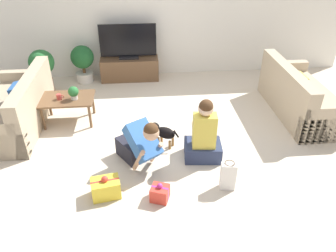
% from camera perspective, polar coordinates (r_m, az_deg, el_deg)
% --- Properties ---
extents(ground_plane, '(16.00, 16.00, 0.00)m').
position_cam_1_polar(ground_plane, '(5.25, -0.38, -1.88)').
color(ground_plane, beige).
extents(wall_back, '(8.40, 0.06, 2.60)m').
position_cam_1_polar(wall_back, '(7.16, -2.32, 18.90)').
color(wall_back, white).
rests_on(wall_back, ground_plane).
extents(sofa_left, '(0.88, 1.95, 0.86)m').
position_cam_1_polar(sofa_left, '(5.92, -24.81, 2.55)').
color(sofa_left, tan).
rests_on(sofa_left, ground_plane).
extents(sofa_right, '(0.88, 1.95, 0.86)m').
position_cam_1_polar(sofa_right, '(6.21, 21.91, 4.61)').
color(sofa_right, tan).
rests_on(sofa_right, ground_plane).
extents(coffee_table, '(0.87, 0.61, 0.44)m').
position_cam_1_polar(coffee_table, '(5.72, -17.13, 4.23)').
color(coffee_table, brown).
rests_on(coffee_table, ground_plane).
extents(tv_console, '(1.22, 0.44, 0.47)m').
position_cam_1_polar(tv_console, '(7.20, -6.68, 9.89)').
color(tv_console, brown).
rests_on(tv_console, ground_plane).
extents(tv, '(1.16, 0.20, 0.72)m').
position_cam_1_polar(tv, '(7.01, -6.97, 14.11)').
color(tv, black).
rests_on(tv, tv_console).
extents(potted_plant_back_left, '(0.47, 0.47, 0.78)m').
position_cam_1_polar(potted_plant_back_left, '(7.17, -14.62, 10.89)').
color(potted_plant_back_left, beige).
rests_on(potted_plant_back_left, ground_plane).
extents(potted_plant_corner_left, '(0.49, 0.49, 0.86)m').
position_cam_1_polar(potted_plant_corner_left, '(6.94, -21.06, 9.70)').
color(potted_plant_corner_left, '#A36042').
rests_on(potted_plant_corner_left, ground_plane).
extents(person_kneeling, '(0.69, 0.83, 0.82)m').
position_cam_1_polar(person_kneeling, '(4.48, -4.96, -3.01)').
color(person_kneeling, '#23232D').
rests_on(person_kneeling, ground_plane).
extents(person_sitting, '(0.55, 0.51, 0.97)m').
position_cam_1_polar(person_sitting, '(4.62, 6.22, -1.94)').
color(person_sitting, '#283351').
rests_on(person_sitting, ground_plane).
extents(dog, '(0.44, 0.33, 0.35)m').
position_cam_1_polar(dog, '(4.94, -0.97, -1.03)').
color(dog, black).
rests_on(dog, ground_plane).
extents(gift_box_a, '(0.39, 0.30, 0.31)m').
position_cam_1_polar(gift_box_a, '(4.21, -10.78, -10.53)').
color(gift_box_a, yellow).
rests_on(gift_box_a, ground_plane).
extents(gift_box_b, '(0.27, 0.26, 0.25)m').
position_cam_1_polar(gift_box_b, '(4.10, -1.42, -11.59)').
color(gift_box_b, red).
rests_on(gift_box_b, ground_plane).
extents(gift_bag_a, '(0.21, 0.14, 0.41)m').
position_cam_1_polar(gift_bag_a, '(4.25, 10.42, -8.57)').
color(gift_bag_a, white).
rests_on(gift_bag_a, ground_plane).
extents(mug, '(0.12, 0.08, 0.09)m').
position_cam_1_polar(mug, '(5.67, -18.42, 4.85)').
color(mug, '#B23D38').
rests_on(mug, coffee_table).
extents(tabletop_plant, '(0.17, 0.17, 0.22)m').
position_cam_1_polar(tabletop_plant, '(5.57, -16.15, 5.65)').
color(tabletop_plant, beige).
rests_on(tabletop_plant, coffee_table).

